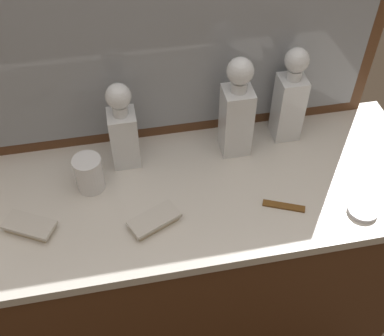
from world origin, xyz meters
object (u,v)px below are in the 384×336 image
at_px(silver_brush_front, 30,226).
at_px(tortoiseshell_comb, 284,206).
at_px(crystal_decanter_far_right, 236,115).
at_px(porcelain_dish, 363,210).
at_px(crystal_decanter_front, 123,133).
at_px(crystal_decanter_rear, 289,103).
at_px(silver_brush_left, 154,220).
at_px(crystal_tumbler_right, 89,175).

relative_size(silver_brush_front, tortoiseshell_comb, 1.30).
relative_size(crystal_decanter_far_right, porcelain_dish, 3.90).
relative_size(silver_brush_front, porcelain_dish, 1.79).
bearing_deg(tortoiseshell_comb, crystal_decanter_far_right, 107.25).
bearing_deg(crystal_decanter_front, crystal_decanter_far_right, -1.68).
bearing_deg(crystal_decanter_rear, silver_brush_left, -148.78).
relative_size(crystal_tumbler_right, porcelain_dish, 1.30).
distance_m(crystal_decanter_far_right, crystal_tumbler_right, 0.45).
xyz_separation_m(crystal_tumbler_right, silver_brush_front, (-0.16, -0.12, -0.04)).
xyz_separation_m(porcelain_dish, tortoiseshell_comb, (-0.20, 0.06, -0.00)).
height_order(crystal_tumbler_right, silver_brush_front, crystal_tumbler_right).
relative_size(silver_brush_left, tortoiseshell_comb, 1.31).
xyz_separation_m(silver_brush_front, tortoiseshell_comb, (0.67, -0.05, -0.01)).
relative_size(crystal_decanter_rear, silver_brush_left, 2.07).
bearing_deg(silver_brush_front, tortoiseshell_comb, -4.57).
distance_m(silver_brush_front, porcelain_dish, 0.88).
distance_m(crystal_decanter_far_right, porcelain_dish, 0.43).
height_order(crystal_tumbler_right, porcelain_dish, crystal_tumbler_right).
height_order(crystal_decanter_rear, porcelain_dish, crystal_decanter_rear).
relative_size(silver_brush_front, silver_brush_left, 0.99).
bearing_deg(crystal_decanter_far_right, porcelain_dish, -47.31).
bearing_deg(tortoiseshell_comb, crystal_tumbler_right, 161.15).
xyz_separation_m(silver_brush_left, porcelain_dish, (0.56, -0.07, -0.01)).
height_order(silver_brush_left, tortoiseshell_comb, silver_brush_left).
bearing_deg(crystal_decanter_far_right, tortoiseshell_comb, -72.75).
xyz_separation_m(crystal_decanter_front, crystal_decanter_far_right, (0.32, -0.01, 0.02)).
xyz_separation_m(crystal_decanter_rear, tortoiseshell_comb, (-0.09, -0.28, -0.12)).
bearing_deg(silver_brush_left, silver_brush_front, 172.41).
height_order(crystal_decanter_front, crystal_tumbler_right, crystal_decanter_front).
height_order(crystal_decanter_far_right, tortoiseshell_comb, crystal_decanter_far_right).
bearing_deg(crystal_decanter_far_right, crystal_decanter_rear, 10.91).
height_order(crystal_decanter_front, silver_brush_left, crystal_decanter_front).
bearing_deg(porcelain_dish, crystal_decanter_far_right, 132.69).
bearing_deg(porcelain_dish, silver_brush_front, 172.86).
bearing_deg(crystal_tumbler_right, silver_brush_left, -46.22).
distance_m(silver_brush_left, tortoiseshell_comb, 0.35).
bearing_deg(crystal_decanter_front, silver_brush_front, -143.24).
distance_m(crystal_decanter_rear, crystal_decanter_front, 0.49).
distance_m(crystal_decanter_far_right, tortoiseshell_comb, 0.29).
height_order(crystal_tumbler_right, tortoiseshell_comb, crystal_tumbler_right).
bearing_deg(crystal_decanter_far_right, crystal_tumbler_right, -170.22).
bearing_deg(silver_brush_front, crystal_decanter_far_right, 18.04).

